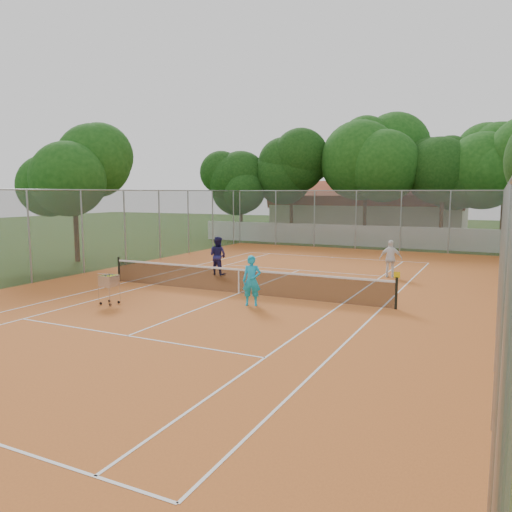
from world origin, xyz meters
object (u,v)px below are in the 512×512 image
at_px(tennis_net, 239,281).
at_px(player_far_right, 391,259).
at_px(player_near, 252,281).
at_px(player_far_left, 218,256).
at_px(clubhouse, 369,211).
at_px(ball_hopper, 109,289).

bearing_deg(tennis_net, player_far_right, 54.43).
relative_size(tennis_net, player_near, 6.85).
bearing_deg(player_far_left, clubhouse, -84.12).
height_order(player_far_left, ball_hopper, player_far_left).
height_order(clubhouse, player_far_left, clubhouse).
xyz_separation_m(player_near, ball_hopper, (-4.49, -2.06, -0.30)).
height_order(player_near, player_far_right, player_near).
xyz_separation_m(clubhouse, player_far_right, (6.50, -22.71, -1.32)).
distance_m(player_far_right, ball_hopper, 12.55).
height_order(clubhouse, ball_hopper, clubhouse).
relative_size(tennis_net, clubhouse, 0.72).
distance_m(clubhouse, player_far_left, 25.60).
height_order(player_far_right, ball_hopper, player_far_right).
relative_size(player_far_left, player_far_right, 1.05).
xyz_separation_m(player_near, player_far_right, (3.13, 7.91, -0.01)).
relative_size(clubhouse, ball_hopper, 14.51).
bearing_deg(player_far_right, tennis_net, 44.35).
relative_size(player_near, ball_hopper, 1.53).
bearing_deg(tennis_net, ball_hopper, -130.28).
bearing_deg(ball_hopper, player_near, 24.89).
height_order(tennis_net, clubhouse, clubhouse).
relative_size(tennis_net, player_far_left, 6.58).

